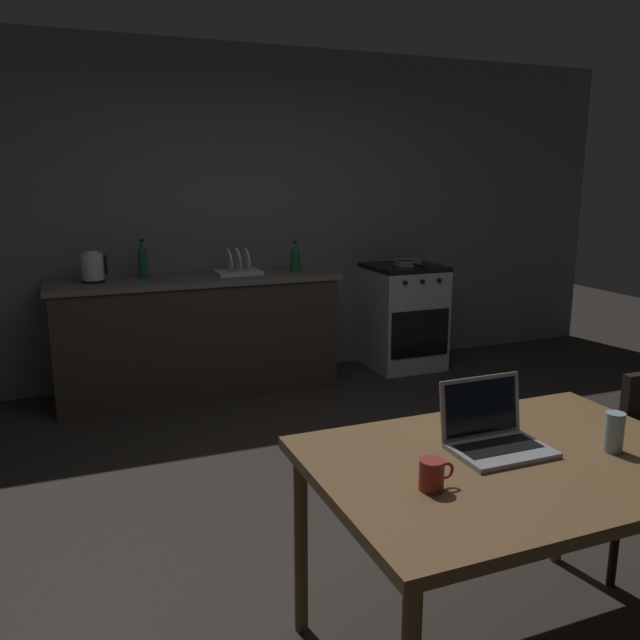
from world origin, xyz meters
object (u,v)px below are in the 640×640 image
object	(u,v)px
bottle	(295,258)
bottle_b	(143,260)
electric_kettle	(92,268)
drinking_glass	(614,432)
laptop	(494,436)
coffee_mug	(432,475)
dining_table	(511,477)
stove_oven	(403,316)
dish_rack	(238,268)
frying_pan	(408,262)

from	to	relation	value
bottle	bottle_b	world-z (taller)	bottle_b
electric_kettle	drinking_glass	size ratio (longest dim) A/B	1.68
laptop	bottle	world-z (taller)	bottle
coffee_mug	bottle_b	size ratio (longest dim) A/B	0.39
dining_table	electric_kettle	world-z (taller)	electric_kettle
stove_oven	bottle	size ratio (longest dim) A/B	3.68
drinking_glass	coffee_mug	bearing A→B (deg)	-179.37
stove_oven	coffee_mug	xyz separation A→B (m)	(-1.79, -3.38, 0.35)
dish_rack	laptop	bearing A→B (deg)	-89.48
laptop	dish_rack	size ratio (longest dim) A/B	0.94
laptop	coffee_mug	world-z (taller)	laptop
electric_kettle	drinking_glass	world-z (taller)	electric_kettle
bottle	coffee_mug	size ratio (longest dim) A/B	2.17
frying_pan	dish_rack	distance (m)	1.49
coffee_mug	dish_rack	xyz separation A→B (m)	(0.32, 3.38, 0.15)
stove_oven	electric_kettle	size ratio (longest dim) A/B	4.01
frying_pan	bottle_b	distance (m)	2.20
electric_kettle	frying_pan	distance (m)	2.56
bottle_b	stove_oven	bearing A→B (deg)	-2.17
stove_oven	bottle_b	xyz separation A→B (m)	(-2.18, 0.08, 0.59)
stove_oven	bottle	xyz separation A→B (m)	(-1.02, -0.05, 0.57)
laptop	frying_pan	xyz separation A→B (m)	(1.46, 3.18, 0.13)
dining_table	drinking_glass	xyz separation A→B (m)	(0.34, -0.08, 0.14)
frying_pan	stove_oven	bearing A→B (deg)	128.31
stove_oven	drinking_glass	size ratio (longest dim) A/B	6.72
coffee_mug	bottle_b	distance (m)	3.49
frying_pan	drinking_glass	xyz separation A→B (m)	(-1.11, -3.34, -0.11)
laptop	drinking_glass	bearing A→B (deg)	-20.91
dining_table	bottle_b	bearing A→B (deg)	102.51
bottle_b	frying_pan	bearing A→B (deg)	-2.82
stove_oven	coffee_mug	world-z (taller)	stove_oven
frying_pan	dining_table	bearing A→B (deg)	-113.97
electric_kettle	dish_rack	distance (m)	1.07
laptop	frying_pan	world-z (taller)	laptop
dining_table	frying_pan	xyz separation A→B (m)	(1.45, 3.26, 0.25)
stove_oven	electric_kettle	world-z (taller)	electric_kettle
dish_rack	electric_kettle	bearing A→B (deg)	180.00
frying_pan	dish_rack	size ratio (longest dim) A/B	1.26
laptop	bottle	bearing A→B (deg)	86.27
dish_rack	bottle_b	xyz separation A→B (m)	(-0.71, 0.08, 0.09)
laptop	dish_rack	bearing A→B (deg)	94.47
bottle	drinking_glass	xyz separation A→B (m)	(-0.07, -3.32, -0.20)
electric_kettle	frying_pan	bearing A→B (deg)	-0.63
bottle_b	electric_kettle	bearing A→B (deg)	-167.53
frying_pan	electric_kettle	bearing A→B (deg)	179.37
stove_oven	frying_pan	bearing A→B (deg)	-51.69
dish_rack	frying_pan	bearing A→B (deg)	-1.09
stove_oven	coffee_mug	bearing A→B (deg)	-117.93
dining_table	frying_pan	bearing A→B (deg)	66.03
electric_kettle	drinking_glass	bearing A→B (deg)	-66.67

